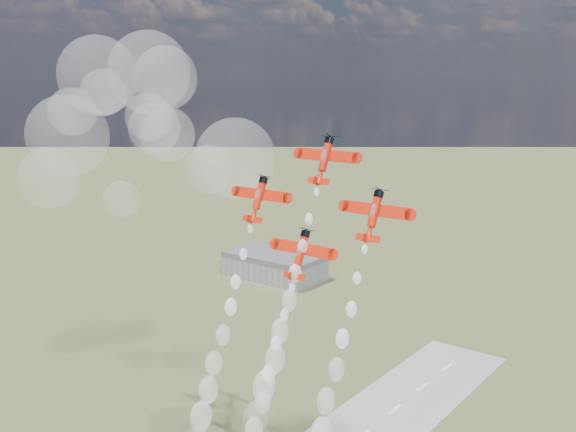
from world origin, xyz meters
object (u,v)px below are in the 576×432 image
(hangar, at_px, (274,265))
(plane_left, at_px, (259,198))
(plane_right, at_px, (374,214))
(plane_slot, at_px, (301,253))
(plane_lead, at_px, (325,159))

(hangar, distance_m, plane_left, 220.78)
(hangar, bearing_deg, plane_right, -47.14)
(hangar, xyz_separation_m, plane_right, (153.26, -165.17, 74.02))
(hangar, height_order, plane_right, plane_right)
(plane_slot, bearing_deg, hangar, 129.60)
(plane_lead, relative_size, plane_right, 1.00)
(plane_left, xyz_separation_m, plane_right, (26.83, 0.00, 0.00))
(hangar, xyz_separation_m, plane_slot, (139.84, -169.06, 65.47))
(hangar, xyz_separation_m, plane_lead, (139.84, -161.29, 82.57))
(hangar, height_order, plane_slot, plane_slot)
(plane_lead, distance_m, plane_slot, 18.78)
(plane_lead, relative_size, plane_left, 1.00)
(plane_left, relative_size, plane_slot, 1.00)
(plane_right, bearing_deg, plane_slot, -163.85)
(hangar, relative_size, plane_lead, 3.65)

